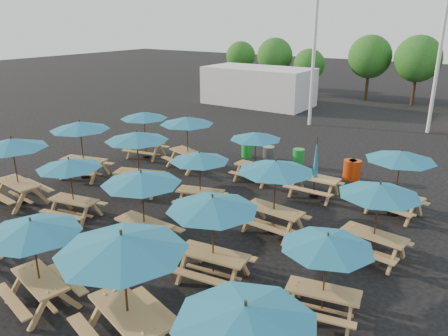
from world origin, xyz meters
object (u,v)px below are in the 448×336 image
Objects in this scene: picnic_unit_6 at (137,139)px; waste_bin_2 at (298,158)px; waste_bin_0 at (247,149)px; waste_bin_1 at (268,155)px; picnic_unit_10 at (200,160)px; waste_bin_4 at (355,170)px; picnic_unit_12 at (122,249)px; picnic_unit_19 at (400,159)px; waste_bin_3 at (350,170)px; picnic_unit_2 at (80,128)px; picnic_unit_16 at (245,321)px; picnic_unit_8 at (32,231)px; picnic_unit_1 at (12,146)px; picnic_unit_11 at (256,138)px; picnic_unit_18 at (379,193)px; picnic_unit_13 at (213,208)px; picnic_unit_7 at (187,123)px; picnic_unit_14 at (276,170)px; picnic_unit_9 at (141,182)px; picnic_unit_5 at (69,166)px; picnic_unit_3 at (144,117)px; picnic_unit_15 at (315,172)px.

waste_bin_2 is (3.78, 6.07, -1.67)m from picnic_unit_6.
waste_bin_0 is 1.00× the size of waste_bin_1.
picnic_unit_10 reaches higher than waste_bin_4.
waste_bin_0 is at bearing 126.60° from picnic_unit_12.
waste_bin_3 is at bearing 144.70° from picnic_unit_19.
picnic_unit_2 is 13.20m from picnic_unit_16.
picnic_unit_8 is at bearing -82.86° from picnic_unit_6.
picnic_unit_1 is 1.22× the size of picnic_unit_11.
picnic_unit_18 is at bearing -18.54° from picnic_unit_6.
picnic_unit_7 is at bearing 125.00° from picnic_unit_13.
picnic_unit_7 reaches higher than picnic_unit_14.
picnic_unit_9 is 8.31m from picnic_unit_19.
picnic_unit_14 is at bearing -170.60° from picnic_unit_18.
picnic_unit_14 is 0.93× the size of picnic_unit_19.
waste_bin_0 and waste_bin_2 have the same top height.
picnic_unit_1 is 4.24m from picnic_unit_6.
picnic_unit_7 is 6.96m from picnic_unit_9.
picnic_unit_14 is (2.69, 2.87, 0.05)m from picnic_unit_9.
picnic_unit_9 is 9.20m from waste_bin_2.
picnic_unit_5 is 3.20m from picnic_unit_9.
picnic_unit_3 is 15.02m from picnic_unit_16.
picnic_unit_13 is (8.62, -6.63, 0.07)m from picnic_unit_3.
waste_bin_2 is at bearing 87.49° from picnic_unit_9.
picnic_unit_14 is 6.83m from waste_bin_1.
picnic_unit_14 reaches higher than picnic_unit_8.
picnic_unit_18 is 8.59m from waste_bin_1.
waste_bin_4 is (9.41, 5.99, -1.69)m from picnic_unit_2.
picnic_unit_10 is 4.39m from picnic_unit_15.
picnic_unit_7 is at bearing -136.94° from waste_bin_1.
waste_bin_0 is at bearing 164.43° from waste_bin_1.
picnic_unit_5 reaches higher than waste_bin_1.
picnic_unit_7 is 4.38m from picnic_unit_10.
picnic_unit_9 is (5.88, 0.24, -0.12)m from picnic_unit_1.
picnic_unit_9 is at bearing 145.32° from picnic_unit_12.
picnic_unit_2 is 3.48× the size of waste_bin_4.
picnic_unit_18 is 2.92× the size of waste_bin_1.
picnic_unit_1 is at bearing -134.91° from waste_bin_3.
picnic_unit_7 is (2.61, 6.38, -0.06)m from picnic_unit_1.
picnic_unit_3 is 6.02m from waste_bin_1.
picnic_unit_12 is 13.20m from waste_bin_0.
picnic_unit_14 is 7.88m from waste_bin_0.
waste_bin_0 is (3.97, 2.71, -1.53)m from picnic_unit_3.
waste_bin_4 is (3.28, 12.21, -1.50)m from picnic_unit_8.
picnic_unit_3 is 9.69m from waste_bin_4.
picnic_unit_7 reaches higher than picnic_unit_11.
picnic_unit_3 is at bearing 133.11° from picnic_unit_10.
waste_bin_4 is at bearing 74.47° from picnic_unit_15.
picnic_unit_1 is 13.00m from waste_bin_4.
picnic_unit_6 is 7.35m from waste_bin_2.
picnic_unit_14 is 1.06× the size of picnic_unit_15.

